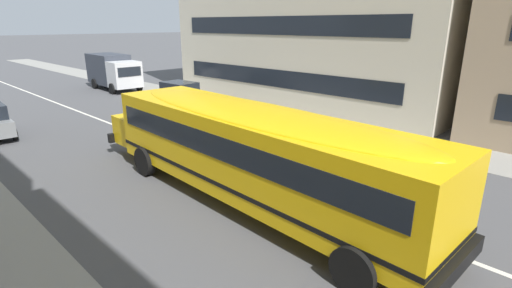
# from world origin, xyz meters

# --- Properties ---
(ground_plane) EXTENTS (400.00, 400.00, 0.00)m
(ground_plane) POSITION_xyz_m (0.00, 0.00, 0.00)
(ground_plane) COLOR #4C4C4F
(sidewalk_far) EXTENTS (120.00, 3.00, 0.01)m
(sidewalk_far) POSITION_xyz_m (0.00, 7.87, 0.01)
(sidewalk_far) COLOR gray
(sidewalk_far) RESTS_ON ground_plane
(lane_centreline) EXTENTS (110.00, 0.16, 0.01)m
(lane_centreline) POSITION_xyz_m (0.00, 0.00, 0.00)
(lane_centreline) COLOR silver
(lane_centreline) RESTS_ON ground_plane
(school_bus) EXTENTS (13.46, 3.49, 2.99)m
(school_bus) POSITION_xyz_m (-0.69, -1.37, 1.78)
(school_bus) COLOR yellow
(school_bus) RESTS_ON ground_plane
(parked_car_black_past_driveway) EXTENTS (3.99, 2.05, 1.64)m
(parked_car_black_past_driveway) POSITION_xyz_m (-13.57, 5.22, 0.84)
(parked_car_black_past_driveway) COLOR black
(parked_car_black_past_driveway) RESTS_ON ground_plane
(box_truck) EXTENTS (6.13, 2.68, 2.82)m
(box_truck) POSITION_xyz_m (-23.55, 5.53, 1.54)
(box_truck) COLOR silver
(box_truck) RESTS_ON ground_plane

